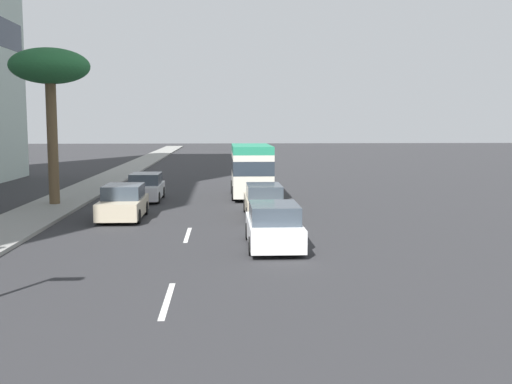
% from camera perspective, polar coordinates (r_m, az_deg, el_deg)
% --- Properties ---
extents(ground_plane, '(198.00, 198.00, 0.00)m').
position_cam_1_polar(ground_plane, '(34.28, -5.43, -0.98)').
color(ground_plane, '#2D2D30').
extents(sidewalk_right, '(162.00, 3.03, 0.15)m').
position_cam_1_polar(sidewalk_right, '(35.38, -17.66, -0.90)').
color(sidewalk_right, gray).
rests_on(sidewalk_right, ground_plane).
extents(lane_stripe_mid, '(3.20, 0.16, 0.01)m').
position_cam_1_polar(lane_stripe_mid, '(15.69, -8.25, -9.94)').
color(lane_stripe_mid, silver).
rests_on(lane_stripe_mid, ground_plane).
extents(lane_stripe_far, '(3.20, 0.16, 0.01)m').
position_cam_1_polar(lane_stripe_far, '(24.44, -6.37, -3.98)').
color(lane_stripe_far, silver).
rests_on(lane_stripe_far, ground_plane).
extents(minibus_lead, '(6.09, 2.41, 3.11)m').
position_cam_1_polar(minibus_lead, '(36.56, -0.43, 2.19)').
color(minibus_lead, silver).
rests_on(minibus_lead, ground_plane).
extents(car_second, '(4.37, 1.87, 1.54)m').
position_cam_1_polar(car_second, '(35.60, -10.22, 0.41)').
color(car_second, silver).
rests_on(car_second, ground_plane).
extents(car_fourth, '(4.51, 1.90, 1.58)m').
position_cam_1_polar(car_fourth, '(21.83, 1.66, -3.22)').
color(car_fourth, white).
rests_on(car_fourth, ground_plane).
extents(car_fifth, '(4.72, 1.80, 1.55)m').
position_cam_1_polar(car_fifth, '(28.88, 0.73, -0.87)').
color(car_fifth, beige).
rests_on(car_fifth, ground_plane).
extents(car_sixth, '(4.29, 1.91, 1.58)m').
position_cam_1_polar(car_sixth, '(28.89, -12.25, -0.99)').
color(car_sixth, beige).
rests_on(car_sixth, ground_plane).
extents(palm_tree, '(4.10, 4.10, 8.13)m').
position_cam_1_polar(palm_tree, '(34.11, -18.63, 10.67)').
color(palm_tree, brown).
rests_on(palm_tree, sidewalk_right).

